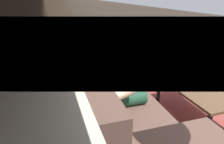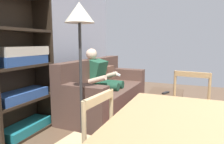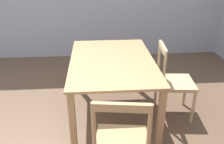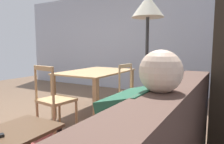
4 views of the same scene
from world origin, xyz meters
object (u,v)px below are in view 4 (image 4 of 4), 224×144
(dining_chair_near_wall, at_px, (134,92))
(floor_lamp, at_px, (148,21))
(dining_table, at_px, (96,77))
(dining_chair_facing_couch, at_px, (55,100))
(coffee_table, at_px, (0,143))

(dining_chair_near_wall, xyz_separation_m, floor_lamp, (0.85, 0.52, 1.03))
(dining_table, distance_m, floor_lamp, 1.72)
(dining_table, relative_size, dining_chair_facing_couch, 1.51)
(dining_table, bearing_deg, floor_lamp, 55.85)
(dining_chair_facing_couch, bearing_deg, floor_lamp, 98.47)
(dining_chair_facing_couch, distance_m, floor_lamp, 1.63)
(coffee_table, xyz_separation_m, dining_chair_facing_couch, (-1.03, -0.40, 0.09))
(dining_chair_near_wall, xyz_separation_m, dining_chair_facing_couch, (1.04, -0.74, 0.01))
(coffee_table, height_order, dining_chair_near_wall, dining_chair_near_wall)
(coffee_table, distance_m, floor_lamp, 1.86)
(coffee_table, relative_size, dining_chair_facing_couch, 1.06)
(coffee_table, xyz_separation_m, dining_chair_near_wall, (-2.07, 0.34, 0.07))
(dining_table, height_order, dining_chair_facing_couch, dining_chair_facing_couch)
(coffee_table, height_order, dining_chair_facing_couch, dining_chair_facing_couch)
(dining_table, xyz_separation_m, dining_chair_near_wall, (-0.00, 0.74, -0.21))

